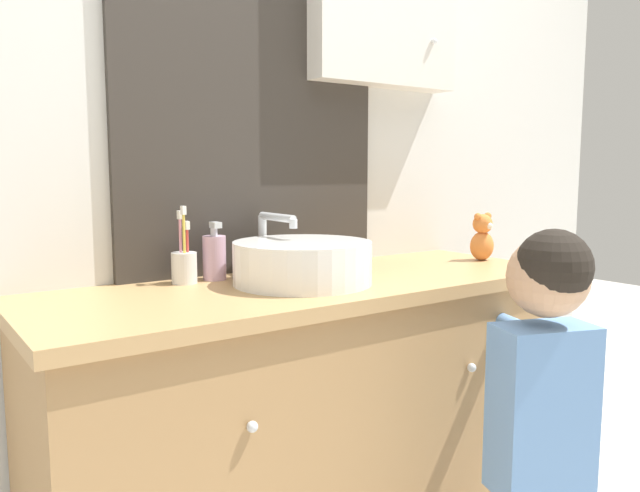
# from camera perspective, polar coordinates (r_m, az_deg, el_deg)

# --- Properties ---
(wall_back) EXTENTS (3.20, 0.18, 2.50)m
(wall_back) POSITION_cam_1_polar(r_m,az_deg,el_deg) (1.88, -4.95, 11.90)
(wall_back) COLOR silver
(wall_back) RESTS_ON ground_plane
(vanity_counter) EXTENTS (1.48, 0.53, 0.82)m
(vanity_counter) POSITION_cam_1_polar(r_m,az_deg,el_deg) (1.77, -0.44, -16.38)
(vanity_counter) COLOR #A37A4C
(vanity_counter) RESTS_ON ground_plane
(sink_basin) EXTENTS (0.36, 0.41, 0.17)m
(sink_basin) POSITION_cam_1_polar(r_m,az_deg,el_deg) (1.61, -1.66, -1.42)
(sink_basin) COLOR white
(sink_basin) RESTS_ON vanity_counter
(toothbrush_holder) EXTENTS (0.07, 0.07, 0.20)m
(toothbrush_holder) POSITION_cam_1_polar(r_m,az_deg,el_deg) (1.65, -12.31, -1.72)
(toothbrush_holder) COLOR silver
(toothbrush_holder) RESTS_ON vanity_counter
(soap_dispenser) EXTENTS (0.06, 0.06, 0.16)m
(soap_dispenser) POSITION_cam_1_polar(r_m,az_deg,el_deg) (1.69, -9.63, -0.96)
(soap_dispenser) COLOR #CCA3BC
(soap_dispenser) RESTS_ON vanity_counter
(child_figure) EXTENTS (0.35, 0.43, 0.99)m
(child_figure) POSITION_cam_1_polar(r_m,az_deg,el_deg) (1.56, 19.68, -12.98)
(child_figure) COLOR slate
(child_figure) RESTS_ON ground_plane
(teddy_bear) EXTENTS (0.08, 0.07, 0.16)m
(teddy_bear) POSITION_cam_1_polar(r_m,az_deg,el_deg) (2.08, 14.61, 0.73)
(teddy_bear) COLOR orange
(teddy_bear) RESTS_ON vanity_counter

